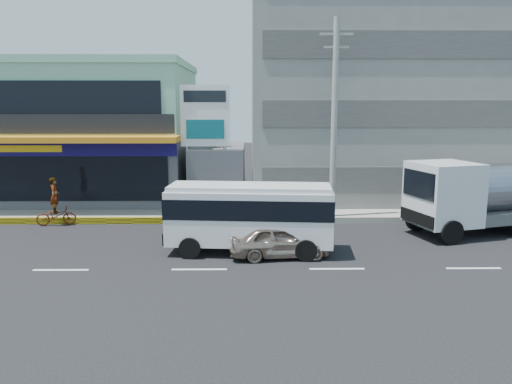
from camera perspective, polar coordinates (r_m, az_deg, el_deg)
ground at (r=18.38m, az=-6.50°, el=-8.80°), size 120.00×120.00×0.00m
sidewalk at (r=27.60m, az=5.88°, el=-2.07°), size 70.00×5.00×0.30m
shop_building at (r=32.82m, az=-18.27°, el=6.19°), size 12.40×11.70×8.00m
concrete_building at (r=33.33m, az=13.74°, el=11.63°), size 16.00×12.00×14.00m
gap_structure at (r=29.65m, az=-4.27°, el=1.94°), size 3.00×6.00×3.50m
satellite_dish at (r=28.46m, az=-4.44°, el=5.30°), size 1.50×1.50×0.15m
billboard at (r=26.62m, az=-5.81°, el=7.87°), size 2.60×0.18×6.90m
utility_pole_near at (r=25.06m, az=8.93°, el=8.17°), size 1.60×0.30×10.00m
minibus at (r=19.92m, az=-0.72°, el=-2.34°), size 6.74×2.77×2.75m
sedan at (r=19.55m, az=2.72°, el=-5.52°), size 4.08×1.99×1.34m
tanker_truck at (r=25.41m, az=25.32°, el=-0.24°), size 8.88×4.71×3.36m
motorcycle_rider at (r=26.43m, az=-21.92°, el=-1.88°), size 1.96×1.08×2.38m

